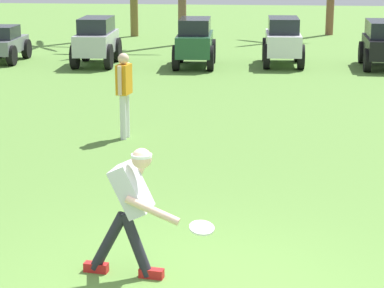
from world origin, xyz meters
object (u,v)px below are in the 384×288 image
Objects in this scene: parked_car_slot_c at (195,41)px; parked_car_slot_e at (382,43)px; teammate_near_sideline at (124,87)px; frisbee_in_flight at (202,228)px; parked_car_slot_d at (283,40)px; parked_car_slot_b at (96,40)px; parked_car_slot_a at (4,43)px; frisbee_thrower at (131,205)px.

parked_car_slot_e is (5.42, 0.40, -0.02)m from parked_car_slot_c.
teammate_near_sideline is 10.77m from parked_car_slot_e.
parked_car_slot_d is at bearing 86.50° from frisbee_in_flight.
teammate_near_sideline is 0.65× the size of parked_car_slot_b.
frisbee_in_flight is 16.89m from parked_car_slot_a.
parked_car_slot_a is 11.29m from parked_car_slot_e.
parked_car_slot_a is 5.88m from parked_car_slot_c.
parked_car_slot_a is 0.94× the size of parked_car_slot_d.
parked_car_slot_a is at bearing 121.46° from teammate_near_sideline.
parked_car_slot_a is 0.92× the size of parked_car_slot_e.
parked_car_slot_a is at bearing 173.99° from parked_car_slot_b.
parked_car_slot_b is 1.00× the size of parked_car_slot_d.
parked_car_slot_d is at bearing 83.54° from frisbee_thrower.
parked_car_slot_b is at bearing -6.01° from parked_car_slot_a.
parked_car_slot_d is 0.99× the size of parked_car_slot_e.
parked_car_slot_d reaches higher than parked_car_slot_a.
parked_car_slot_c is (2.93, 0.01, 0.00)m from parked_car_slot_b.
frisbee_in_flight is 0.15× the size of parked_car_slot_a.
parked_car_slot_e is at bearing 0.50° from parked_car_slot_a.
parked_car_slot_b is 2.93m from parked_car_slot_c.
parked_car_slot_e reaches higher than frisbee_in_flight.
frisbee_thrower is 14.56m from parked_car_slot_c.
parked_car_slot_c is 1.00× the size of parked_car_slot_d.
parked_car_slot_c is 2.62m from parked_car_slot_d.
teammate_near_sideline reaches higher than parked_car_slot_c.
frisbee_thrower reaches higher than parked_car_slot_a.
teammate_near_sideline is 9.69m from parked_car_slot_d.
teammate_near_sideline reaches higher than parked_car_slot_d.
parked_car_slot_c is at bearing 93.36° from frisbee_thrower.
frisbee_in_flight is 0.22× the size of teammate_near_sideline.
parked_car_slot_e is at bearing 73.01° from frisbee_thrower.
parked_car_slot_c is at bearing -2.92° from parked_car_slot_a.
frisbee_thrower is 0.83m from frisbee_in_flight.
parked_car_slot_e is at bearing 76.01° from frisbee_in_flight.
parked_car_slot_a is (-6.72, 14.83, -0.23)m from frisbee_thrower.
parked_car_slot_b is at bearing -174.21° from parked_car_slot_d.
parked_car_slot_b reaches higher than frisbee_in_flight.
parked_car_slot_b and parked_car_slot_d have the same top height.
frisbee_thrower is at bearing -78.15° from teammate_near_sideline.
parked_car_slot_c reaches higher than parked_car_slot_e.
parked_car_slot_e is (8.34, 0.41, -0.02)m from parked_car_slot_b.
parked_car_slot_c is (-1.62, 14.84, 0.05)m from frisbee_in_flight.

